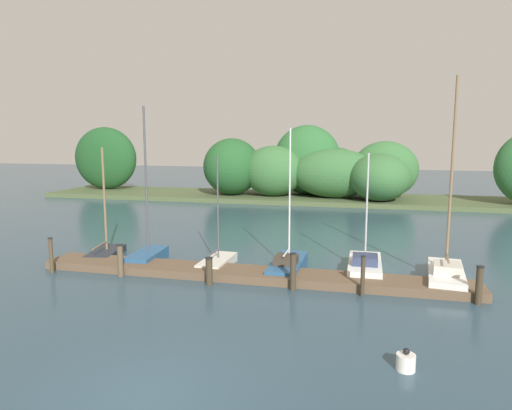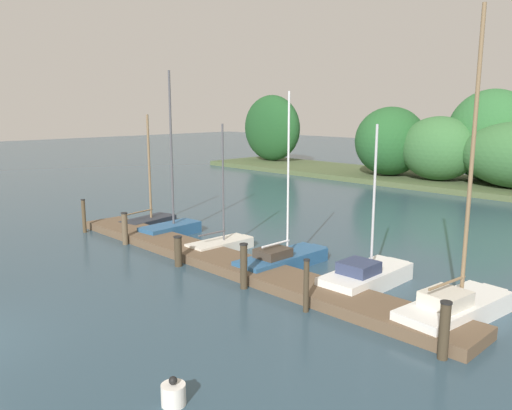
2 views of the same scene
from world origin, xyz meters
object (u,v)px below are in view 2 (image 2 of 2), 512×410
(mooring_piling_2, at_px, (178,251))
(mooring_piling_4, at_px, (306,286))
(sailboat_0, at_px, (150,219))
(sailboat_1, at_px, (172,227))
(mooring_piling_1, at_px, (125,228))
(sailboat_2, at_px, (222,244))
(sailboat_3, at_px, (284,258))
(sailboat_5, at_px, (457,305))
(mooring_piling_5, at_px, (444,330))
(mooring_piling_0, at_px, (84,216))
(sailboat_4, at_px, (368,276))
(mooring_piling_3, at_px, (244,266))
(channel_buoy_0, at_px, (173,394))

(mooring_piling_2, xyz_separation_m, mooring_piling_4, (6.08, 0.07, 0.21))
(sailboat_0, height_order, sailboat_1, sailboat_1)
(mooring_piling_1, xyz_separation_m, mooring_piling_2, (4.11, -0.19, -0.13))
(sailboat_0, xyz_separation_m, sailboat_2, (6.06, -0.45, -0.05))
(sailboat_3, bearing_deg, sailboat_5, -91.04)
(mooring_piling_1, bearing_deg, mooring_piling_4, -0.65)
(sailboat_1, distance_m, mooring_piling_4, 10.45)
(mooring_piling_1, relative_size, mooring_piling_5, 0.98)
(sailboat_1, xyz_separation_m, mooring_piling_2, (4.04, -2.60, 0.19))
(sailboat_2, relative_size, mooring_piling_0, 3.25)
(mooring_piling_2, height_order, mooring_piling_4, mooring_piling_4)
(sailboat_3, xyz_separation_m, mooring_piling_0, (-10.13, -2.81, 0.47))
(sailboat_5, relative_size, mooring_piling_4, 5.31)
(sailboat_3, bearing_deg, sailboat_0, 88.79)
(sailboat_3, distance_m, mooring_piling_0, 10.52)
(sailboat_4, bearing_deg, sailboat_3, 96.68)
(sailboat_0, relative_size, mooring_piling_2, 4.77)
(sailboat_2, bearing_deg, mooring_piling_3, -120.83)
(mooring_piling_1, bearing_deg, sailboat_2, 33.24)
(sailboat_2, height_order, mooring_piling_1, sailboat_2)
(sailboat_3, distance_m, mooring_piling_4, 4.27)
(mooring_piling_3, bearing_deg, mooring_piling_5, 0.72)
(sailboat_2, height_order, mooring_piling_0, sailboat_2)
(mooring_piling_5, relative_size, channel_buoy_0, 2.35)
(mooring_piling_0, bearing_deg, sailboat_5, 8.95)
(sailboat_2, height_order, channel_buoy_0, sailboat_2)
(sailboat_0, distance_m, mooring_piling_5, 16.93)
(sailboat_4, relative_size, mooring_piling_5, 3.72)
(sailboat_3, bearing_deg, mooring_piling_4, -128.46)
(mooring_piling_2, distance_m, mooring_piling_5, 10.15)
(sailboat_2, distance_m, sailboat_4, 6.65)
(mooring_piling_3, bearing_deg, sailboat_2, 147.92)
(sailboat_0, bearing_deg, sailboat_4, -100.66)
(mooring_piling_2, bearing_deg, mooring_piling_5, 1.13)
(sailboat_2, distance_m, mooring_piling_1, 4.35)
(sailboat_5, bearing_deg, sailboat_4, 85.86)
(sailboat_4, xyz_separation_m, mooring_piling_2, (-6.13, -3.16, 0.21))
(mooring_piling_4, relative_size, mooring_piling_5, 1.11)
(mooring_piling_1, height_order, mooring_piling_4, mooring_piling_4)
(sailboat_1, xyz_separation_m, mooring_piling_1, (-0.07, -2.41, 0.31))
(sailboat_5, distance_m, mooring_piling_0, 16.95)
(sailboat_2, height_order, mooring_piling_4, sailboat_2)
(sailboat_1, xyz_separation_m, channel_buoy_0, (11.32, -8.00, -0.16))
(sailboat_0, height_order, sailboat_2, sailboat_0)
(sailboat_1, bearing_deg, mooring_piling_5, -103.41)
(sailboat_3, distance_m, mooring_piling_2, 3.92)
(sailboat_2, bearing_deg, mooring_piling_5, -101.30)
(mooring_piling_1, height_order, mooring_piling_3, mooring_piling_3)
(sailboat_1, height_order, channel_buoy_0, sailboat_1)
(mooring_piling_0, bearing_deg, sailboat_1, 38.97)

